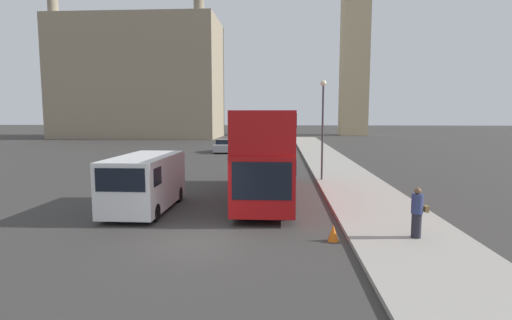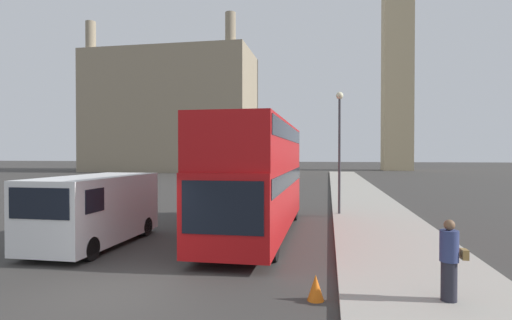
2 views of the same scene
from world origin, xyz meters
name	(u,v)px [view 2 (image 2 of 2)]	position (x,y,z in m)	size (l,w,h in m)	color
ground_plane	(115,291)	(0.00, 0.00, 0.00)	(300.00, 300.00, 0.00)	#383533
sidewalk_strip	(443,309)	(6.99, 0.00, 0.07)	(3.99, 120.00, 0.15)	#9E998E
building_block_distant	(172,113)	(-22.98, 60.05, 10.59)	(28.94, 14.13, 25.75)	gray
red_double_decker_bus	(258,173)	(2.10, 6.82, 2.39)	(2.50, 10.50, 4.27)	#B71114
white_van	(93,209)	(-3.05, 3.96, 1.27)	(2.22, 5.32, 2.36)	white
pedestrian	(450,260)	(7.18, 0.29, 0.97)	(0.53, 0.37, 1.64)	#23232D
street_lamp	(340,134)	(5.32, 11.94, 4.09)	(0.36, 0.36, 6.04)	#38383D
parked_sedan	(246,178)	(-3.42, 31.36, 0.66)	(1.90, 4.73, 1.43)	#99999E
traffic_cone	(316,288)	(4.51, 0.24, 0.28)	(0.36, 0.36, 0.55)	orange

